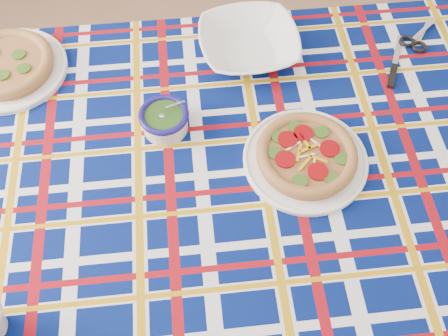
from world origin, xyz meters
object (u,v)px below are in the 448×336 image
(main_focaccia_plate, at_px, (307,155))
(pesto_bowl, at_px, (164,119))
(dining_table, at_px, (229,173))
(serving_bowl, at_px, (249,44))

(main_focaccia_plate, relative_size, pesto_bowl, 2.49)
(main_focaccia_plate, distance_m, pesto_bowl, 0.39)
(dining_table, bearing_deg, serving_bowl, 75.08)
(serving_bowl, bearing_deg, dining_table, -81.88)
(pesto_bowl, relative_size, serving_bowl, 0.46)
(dining_table, distance_m, serving_bowl, 0.40)
(dining_table, bearing_deg, pesto_bowl, 145.47)
(dining_table, xyz_separation_m, pesto_bowl, (-0.19, 0.04, 0.12))
(main_focaccia_plate, height_order, pesto_bowl, pesto_bowl)
(pesto_bowl, bearing_deg, main_focaccia_plate, 0.62)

